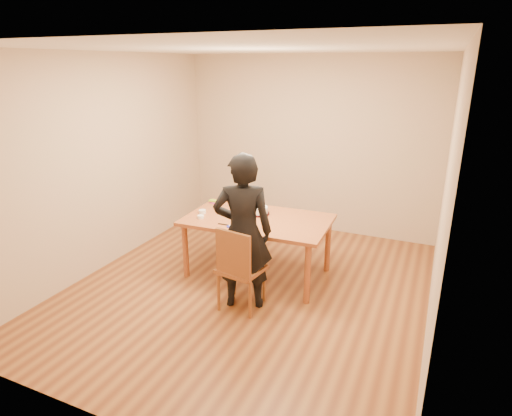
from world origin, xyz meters
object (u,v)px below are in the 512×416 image
at_px(dining_chair, 242,269).
at_px(cake, 259,210).
at_px(dining_table, 258,220).
at_px(person, 243,232).
at_px(cake_plate, 259,213).

bearing_deg(dining_chair, cake, 111.06).
height_order(dining_table, person, person).
height_order(dining_table, cake_plate, cake_plate).
bearing_deg(dining_table, person, -80.47).
relative_size(dining_chair, cake_plate, 1.69).
xyz_separation_m(dining_chair, cake, (-0.19, 0.92, 0.36)).
relative_size(dining_table, cake, 8.03).
xyz_separation_m(cake_plate, cake, (0.00, 0.00, 0.04)).
xyz_separation_m(dining_table, dining_chair, (0.15, -0.78, -0.28)).
height_order(dining_chair, cake_plate, cake_plate).
bearing_deg(cake_plate, dining_table, -73.88).
height_order(dining_chair, person, person).
distance_m(cake_plate, cake, 0.04).
relative_size(dining_table, cake_plate, 6.78).
bearing_deg(cake, dining_table, -73.88).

